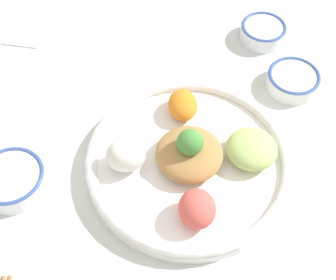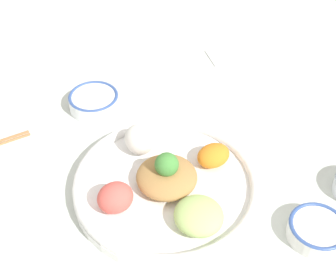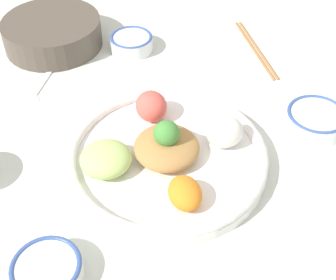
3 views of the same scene
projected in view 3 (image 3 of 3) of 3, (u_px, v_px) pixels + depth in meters
The scene contains 8 objects.
ground_plane at pixel (175, 179), 0.81m from camera, with size 2.40×2.40×0.00m, color silver.
salad_platter at pixel (165, 154), 0.82m from camera, with size 0.36×0.36×0.10m.
rice_bowl_blue at pixel (132, 42), 1.09m from camera, with size 0.10×0.10×0.04m.
sauce_bowl_dark at pixel (316, 119), 0.89m from camera, with size 0.11×0.11×0.04m.
sauce_bowl_far at pixel (47, 270), 0.66m from camera, with size 0.10×0.10×0.03m.
side_serving_bowl at pixel (52, 31), 1.09m from camera, with size 0.23×0.23×0.07m.
chopsticks_pair_near at pixel (256, 48), 1.10m from camera, with size 0.25×0.06×0.01m.
serving_spoon_extra at pixel (35, 93), 0.98m from camera, with size 0.13×0.06×0.01m.
Camera 3 is at (-0.53, 0.03, 0.62)m, focal length 50.00 mm.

